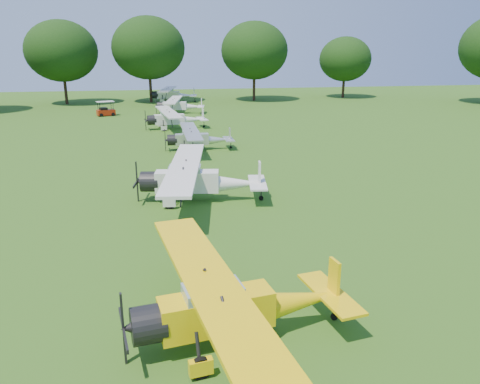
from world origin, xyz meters
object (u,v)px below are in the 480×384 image
Objects in this scene: aircraft_4 at (197,137)px; golf_cart at (105,111)px; aircraft_3 at (197,178)px; aircraft_7 at (172,94)px; aircraft_5 at (174,117)px; aircraft_2 at (234,303)px; aircraft_6 at (178,104)px.

aircraft_4 is 24.37m from golf_cart.
aircraft_4 is (1.34, 13.62, -0.26)m from aircraft_3.
golf_cart is at bearing -112.58° from aircraft_7.
golf_cart is at bearing 111.35° from aircraft_3.
aircraft_2 is at bearing -96.80° from aircraft_5.
aircraft_6 is 13.63m from aircraft_7.
aircraft_5 reaches higher than aircraft_4.
aircraft_7 reaches higher than aircraft_5.
aircraft_4 is 36.85m from aircraft_7.
aircraft_7 is (-0.30, 36.85, 0.27)m from aircraft_4.
aircraft_6 is (-0.15, 23.22, 0.10)m from aircraft_4.
aircraft_2 reaches higher than aircraft_5.
aircraft_5 is 13.93m from golf_cart.
aircraft_7 is (-0.15, 13.62, 0.17)m from aircraft_6.
aircraft_7 is (1.30, 63.63, 0.09)m from aircraft_2.
aircraft_7 is at bearing 90.69° from aircraft_4.
aircraft_5 is at bearing 97.04° from aircraft_4.
aircraft_3 reaches higher than aircraft_4.
aircraft_7 is (1.02, 25.74, 0.14)m from aircraft_5.
golf_cart is at bearing -166.64° from aircraft_6.
aircraft_5 is at bearing 98.97° from aircraft_3.
aircraft_2 is 4.47× the size of golf_cart.
aircraft_5 is (0.27, 37.89, -0.04)m from aircraft_2.
aircraft_5 is (-1.33, 11.10, 0.13)m from aircraft_4.
aircraft_6 is at bearing 78.06° from aircraft_5.
aircraft_7 is 16.89m from golf_cart.
aircraft_6 reaches higher than golf_cart.
aircraft_7 is at bearing 99.74° from aircraft_6.
aircraft_4 is at bearing -80.05° from aircraft_7.
aircraft_5 is 25.76m from aircraft_7.
aircraft_5 is 4.31× the size of golf_cart.
aircraft_6 is at bearing -14.28° from golf_cart.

